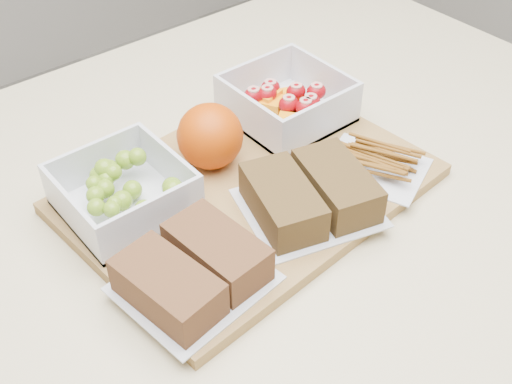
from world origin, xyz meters
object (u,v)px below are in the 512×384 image
Objects in this scene: sandwich_bag_left at (193,270)px; sandwich_bag_center at (310,194)px; fruit_container at (287,103)px; pretzel_bag at (375,160)px; grape_container at (124,191)px; orange at (210,136)px; cutting_board at (250,188)px.

sandwich_bag_left is 0.88× the size of sandwich_bag_center.
sandwich_bag_left is at bearing -148.61° from fruit_container.
fruit_container reaches higher than pretzel_bag.
grape_container is 0.27m from fruit_container.
sandwich_bag_left is 1.04× the size of pretzel_bag.
sandwich_bag_center is at bearing -75.43° from orange.
fruit_container is (0.13, 0.08, 0.03)m from cutting_board.
orange is at bearing 137.32° from pretzel_bag.
fruit_container is (0.27, 0.02, -0.00)m from grape_container.
orange reaches higher than cutting_board.
orange is 0.52× the size of sandwich_bag_left.
orange is 0.21m from pretzel_bag.
pretzel_bag is at bearing -33.01° from cutting_board.
fruit_container is at bearing 4.00° from grape_container.
sandwich_bag_left is (-0.01, -0.15, -0.00)m from grape_container.
sandwich_bag_center reaches higher than cutting_board.
pretzel_bag is (0.28, 0.01, -0.01)m from sandwich_bag_left.
cutting_board is 2.95× the size of fruit_container.
grape_container is 0.74× the size of sandwich_bag_center.
fruit_container is at bearing 27.04° from cutting_board.
sandwich_bag_center is at bearing -178.83° from pretzel_bag.
orange is 0.15m from sandwich_bag_center.
cutting_board is at bearing 151.25° from pretzel_bag.
orange is 0.54× the size of pretzel_bag.
sandwich_bag_left is 0.28m from pretzel_bag.
fruit_container is 0.19m from sandwich_bag_center.
grape_container is 0.94× the size of fruit_container.
grape_container is 0.88× the size of pretzel_bag.
orange is (-0.01, 0.06, 0.05)m from cutting_board.
sandwich_bag_center is (-0.10, -0.16, -0.00)m from fruit_container.
grape_container reaches higher than sandwich_bag_left.
cutting_board is 0.15m from fruit_container.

